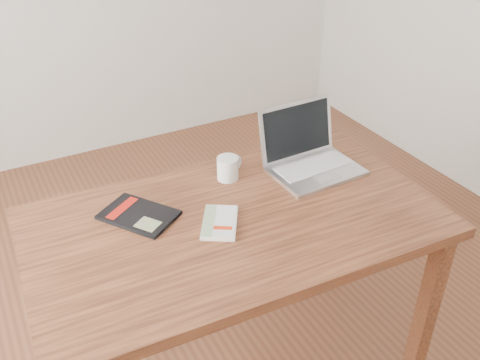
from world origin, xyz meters
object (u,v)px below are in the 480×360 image
desk (235,239)px  white_guidebook (220,222)px  laptop (309,156)px  coffee_mug (228,168)px  black_guidebook (139,215)px

desk → white_guidebook: white_guidebook is taller
laptop → coffee_mug: 0.31m
black_guidebook → laptop: (0.68, -0.00, 0.04)m
desk → coffee_mug: 0.29m
black_guidebook → coffee_mug: coffee_mug is taller
white_guidebook → black_guidebook: bearing=174.1°
coffee_mug → white_guidebook: bearing=-144.6°
white_guidebook → desk: bearing=37.7°
desk → coffee_mug: (0.09, 0.23, 0.13)m
desk → coffee_mug: coffee_mug is taller
white_guidebook → coffee_mug: bearing=88.4°
white_guidebook → black_guidebook: white_guidebook is taller
desk → white_guidebook: 0.11m
laptop → coffee_mug: size_ratio=2.96×
black_guidebook → coffee_mug: 0.38m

